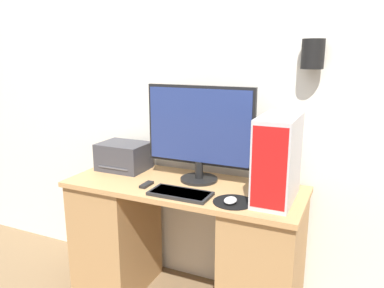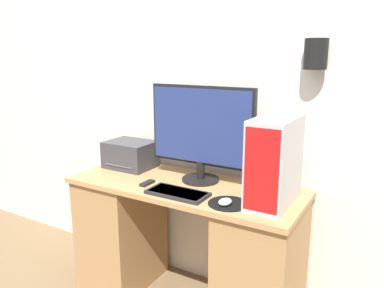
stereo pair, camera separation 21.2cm
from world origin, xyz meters
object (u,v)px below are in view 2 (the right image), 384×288
monitor (201,130)px  printer (130,155)px  keyboard (178,193)px  remote_control (147,183)px  mouse (225,202)px  computer_tower (274,161)px

monitor → printer: bearing=179.7°
keyboard → remote_control: size_ratio=3.23×
remote_control → printer: bearing=144.1°
mouse → computer_tower: computer_tower is taller
keyboard → printer: 0.62m
mouse → computer_tower: size_ratio=0.20×
computer_tower → printer: computer_tower is taller
keyboard → mouse: bearing=-0.4°
printer → remote_control: size_ratio=2.97×
printer → remote_control: 0.39m
keyboard → remote_control: (-0.24, 0.05, -0.00)m
monitor → mouse: size_ratio=7.58×
mouse → remote_control: (-0.53, 0.05, -0.01)m
computer_tower → keyboard: bearing=-162.9°
keyboard → mouse: (0.29, -0.00, 0.01)m
keyboard → remote_control: 0.25m
monitor → printer: monitor is taller
mouse → printer: (-0.84, 0.27, 0.07)m
computer_tower → monitor: bearing=166.2°
computer_tower → printer: bearing=173.2°
mouse → monitor: bearing=137.1°
remote_control → monitor: bearing=42.6°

